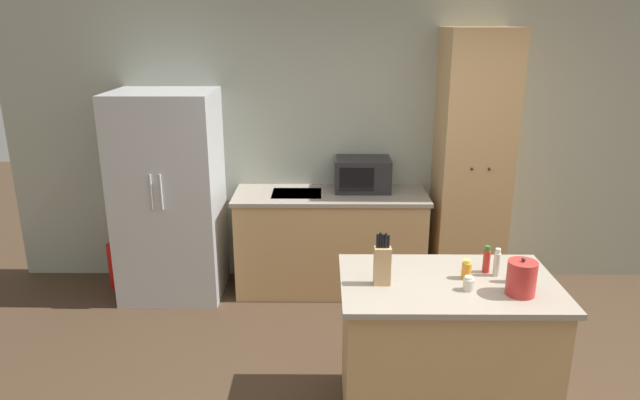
{
  "coord_description": "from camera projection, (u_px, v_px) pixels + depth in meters",
  "views": [
    {
      "loc": [
        -0.66,
        -2.88,
        2.39
      ],
      "look_at": [
        -0.69,
        1.4,
        1.05
      ],
      "focal_mm": 32.0,
      "sensor_mm": 36.0,
      "label": 1
    }
  ],
  "objects": [
    {
      "name": "wall_back",
      "position": [
        395.0,
        145.0,
        5.29
      ],
      "size": [
        7.2,
        0.06,
        2.6
      ],
      "color": "#9EA393",
      "rests_on": "ground_plane"
    },
    {
      "name": "microwave",
      "position": [
        362.0,
        174.0,
        5.14
      ],
      "size": [
        0.5,
        0.36,
        0.3
      ],
      "color": "#232326",
      "rests_on": "back_counter"
    },
    {
      "name": "spice_bottle_short_red",
      "position": [
        469.0,
        284.0,
        3.24
      ],
      "size": [
        0.06,
        0.06,
        0.08
      ],
      "color": "beige",
      "rests_on": "kitchen_island"
    },
    {
      "name": "knife_block",
      "position": [
        382.0,
        264.0,
        3.29
      ],
      "size": [
        0.1,
        0.06,
        0.32
      ],
      "color": "tan",
      "rests_on": "kitchen_island"
    },
    {
      "name": "kettle",
      "position": [
        521.0,
        278.0,
        3.17
      ],
      "size": [
        0.16,
        0.16,
        0.22
      ],
      "color": "#B72D28",
      "rests_on": "kitchen_island"
    },
    {
      "name": "spice_bottle_pale_salt",
      "position": [
        515.0,
        271.0,
        3.33
      ],
      "size": [
        0.05,
        0.05,
        0.16
      ],
      "color": "#337033",
      "rests_on": "kitchen_island"
    },
    {
      "name": "fire_extinguisher",
      "position": [
        115.0,
        265.0,
        5.29
      ],
      "size": [
        0.12,
        0.12,
        0.52
      ],
      "color": "red",
      "rests_on": "ground_plane"
    },
    {
      "name": "back_counter",
      "position": [
        330.0,
        241.0,
        5.23
      ],
      "size": [
        1.73,
        0.64,
        0.93
      ],
      "color": "tan",
      "rests_on": "ground_plane"
    },
    {
      "name": "pantry_cabinet",
      "position": [
        471.0,
        166.0,
        5.03
      ],
      "size": [
        0.6,
        0.59,
        2.35
      ],
      "color": "tan",
      "rests_on": "ground_plane"
    },
    {
      "name": "refrigerator",
      "position": [
        170.0,
        196.0,
        5.04
      ],
      "size": [
        0.87,
        0.75,
        1.84
      ],
      "color": "#B7BABC",
      "rests_on": "ground_plane"
    },
    {
      "name": "kitchen_island",
      "position": [
        444.0,
        349.0,
        3.5
      ],
      "size": [
        1.28,
        0.81,
        0.93
      ],
      "color": "tan",
      "rests_on": "ground_plane"
    },
    {
      "name": "spice_bottle_amber_oil",
      "position": [
        466.0,
        270.0,
        3.39
      ],
      "size": [
        0.06,
        0.06,
        0.12
      ],
      "color": "orange",
      "rests_on": "kitchen_island"
    },
    {
      "name": "spice_bottle_tall_dark",
      "position": [
        497.0,
        263.0,
        3.42
      ],
      "size": [
        0.04,
        0.04,
        0.17
      ],
      "color": "beige",
      "rests_on": "kitchen_island"
    },
    {
      "name": "spice_bottle_green_herb",
      "position": [
        487.0,
        260.0,
        3.46
      ],
      "size": [
        0.04,
        0.04,
        0.17
      ],
      "color": "#B2281E",
      "rests_on": "kitchen_island"
    }
  ]
}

